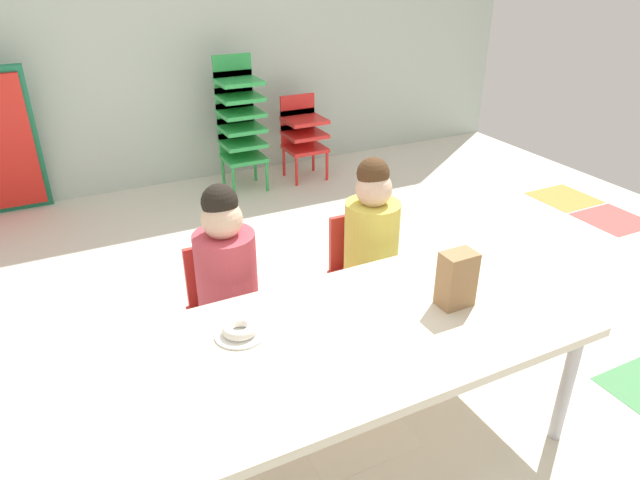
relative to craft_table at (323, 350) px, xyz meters
The scene contains 10 objects.
ground_plane 0.75m from the craft_table, 72.62° to the left, with size 6.59×5.35×0.02m.
back_wall 3.30m from the craft_table, 87.21° to the left, with size 6.59×0.10×2.60m, color #B2C1B7.
craft_table is the anchor object (origin of this frame).
seated_child_near_camera 0.65m from the craft_table, 102.88° to the left, with size 0.32×0.31×0.92m.
seated_child_middle_seat 0.85m from the craft_table, 47.56° to the left, with size 0.32×0.31×0.92m.
kid_chair_green_stack 2.86m from the craft_table, 76.18° to the left, with size 0.32×0.30×1.04m.
kid_chair_red_stack 3.04m from the craft_table, 66.22° to the left, with size 0.32×0.30×0.68m.
paper_bag_brown 0.57m from the craft_table, ahead, with size 0.13×0.09×0.22m, color #9E754C.
paper_plate_near_edge 0.30m from the craft_table, 147.06° to the left, with size 0.18×0.18×0.01m, color white.
donut_powdered_on_plate 0.30m from the craft_table, 147.06° to the left, with size 0.13×0.13×0.04m, color white.
Camera 1 is at (-0.88, -1.95, 1.76)m, focal length 32.09 mm.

